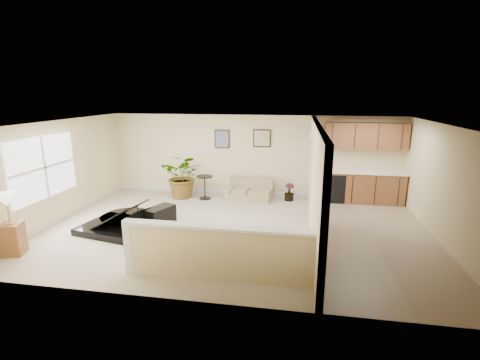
% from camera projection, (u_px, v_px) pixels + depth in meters
% --- Properties ---
extents(floor, '(9.00, 9.00, 0.00)m').
position_uv_depth(floor, '(235.00, 229.00, 8.26)').
color(floor, beige).
rests_on(floor, ground).
extents(back_wall, '(9.00, 0.04, 2.50)m').
position_uv_depth(back_wall, '(252.00, 156.00, 10.83)').
color(back_wall, beige).
rests_on(back_wall, floor).
extents(front_wall, '(9.00, 0.04, 2.50)m').
position_uv_depth(front_wall, '(198.00, 227.00, 5.09)').
color(front_wall, beige).
rests_on(front_wall, floor).
extents(left_wall, '(0.04, 6.00, 2.50)m').
position_uv_depth(left_wall, '(58.00, 171.00, 8.68)').
color(left_wall, beige).
rests_on(left_wall, floor).
extents(right_wall, '(0.04, 6.00, 2.50)m').
position_uv_depth(right_wall, '(447.00, 187.00, 7.23)').
color(right_wall, beige).
rests_on(right_wall, floor).
extents(ceiling, '(9.00, 6.00, 0.04)m').
position_uv_depth(ceiling, '(235.00, 123.00, 7.65)').
color(ceiling, silver).
rests_on(ceiling, back_wall).
extents(kitchen_vinyl, '(2.70, 6.00, 0.01)m').
position_uv_depth(kitchen_vinyl, '(374.00, 238.00, 7.76)').
color(kitchen_vinyl, '#9A8968').
rests_on(kitchen_vinyl, floor).
extents(interior_partition, '(0.18, 5.99, 2.50)m').
position_uv_depth(interior_partition, '(315.00, 180.00, 7.92)').
color(interior_partition, beige).
rests_on(interior_partition, floor).
extents(pony_half_wall, '(3.42, 0.22, 1.00)m').
position_uv_depth(pony_half_wall, '(215.00, 252.00, 5.93)').
color(pony_half_wall, beige).
rests_on(pony_half_wall, floor).
extents(left_window, '(0.05, 2.15, 1.45)m').
position_uv_depth(left_window, '(44.00, 167.00, 8.15)').
color(left_window, white).
rests_on(left_window, left_wall).
extents(wall_art_left, '(0.48, 0.04, 0.58)m').
position_uv_depth(wall_art_left, '(222.00, 139.00, 10.83)').
color(wall_art_left, '#352713').
rests_on(wall_art_left, back_wall).
extents(wall_mirror, '(0.55, 0.04, 0.55)m').
position_uv_depth(wall_mirror, '(262.00, 138.00, 10.62)').
color(wall_mirror, '#352713').
rests_on(wall_mirror, back_wall).
extents(kitchen_cabinets, '(2.36, 0.65, 2.33)m').
position_uv_depth(kitchen_cabinets, '(359.00, 173.00, 10.15)').
color(kitchen_cabinets, '#985831').
rests_on(kitchen_cabinets, floor).
extents(piano, '(1.96, 1.99, 1.42)m').
position_uv_depth(piano, '(117.00, 204.00, 8.20)').
color(piano, black).
rests_on(piano, floor).
extents(piano_bench, '(0.64, 0.84, 0.50)m').
position_uv_depth(piano_bench, '(160.00, 217.00, 8.36)').
color(piano_bench, black).
rests_on(piano_bench, floor).
extents(loveseat, '(1.47, 0.95, 0.79)m').
position_uv_depth(loveseat, '(249.00, 189.00, 10.62)').
color(loveseat, tan).
rests_on(loveseat, floor).
extents(accent_table, '(0.49, 0.49, 0.72)m').
position_uv_depth(accent_table, '(205.00, 184.00, 10.52)').
color(accent_table, black).
rests_on(accent_table, floor).
extents(palm_plant, '(1.30, 1.15, 1.36)m').
position_uv_depth(palm_plant, '(183.00, 176.00, 10.63)').
color(palm_plant, black).
rests_on(palm_plant, floor).
extents(small_plant, '(0.33, 0.33, 0.53)m').
position_uv_depth(small_plant, '(289.00, 193.00, 10.42)').
color(small_plant, black).
rests_on(small_plant, floor).
extents(lamp_stand, '(0.47, 0.47, 1.27)m').
position_uv_depth(lamp_stand, '(11.00, 229.00, 6.88)').
color(lamp_stand, '#985831').
rests_on(lamp_stand, floor).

